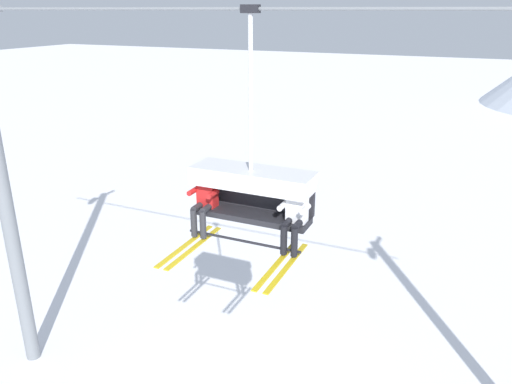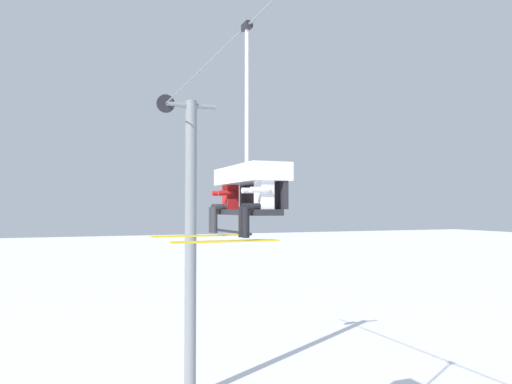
# 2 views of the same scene
# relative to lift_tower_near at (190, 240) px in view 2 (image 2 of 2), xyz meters

# --- Properties ---
(lift_tower_near) EXTENTS (0.36, 1.88, 9.28)m
(lift_tower_near) POSITION_rel_lift_tower_near_xyz_m (0.00, 0.00, 0.00)
(lift_tower_near) COLOR slate
(lift_tower_near) RESTS_ON ground_plane
(lift_cable) EXTENTS (15.91, 0.05, 0.05)m
(lift_cable) POSITION_rel_lift_tower_near_xyz_m (6.95, -0.78, 4.19)
(lift_cable) COLOR slate
(chairlift_chair) EXTENTS (2.06, 0.74, 3.68)m
(chairlift_chair) POSITION_rel_lift_tower_near_xyz_m (6.98, -0.71, 1.46)
(chairlift_chair) COLOR #232328
(skier_red) EXTENTS (0.46, 1.70, 1.23)m
(skier_red) POSITION_rel_lift_tower_near_xyz_m (6.16, -0.93, 1.14)
(skier_red) COLOR red
(skier_white) EXTENTS (0.46, 1.70, 1.23)m
(skier_white) POSITION_rel_lift_tower_near_xyz_m (7.80, -0.93, 1.14)
(skier_white) COLOR silver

